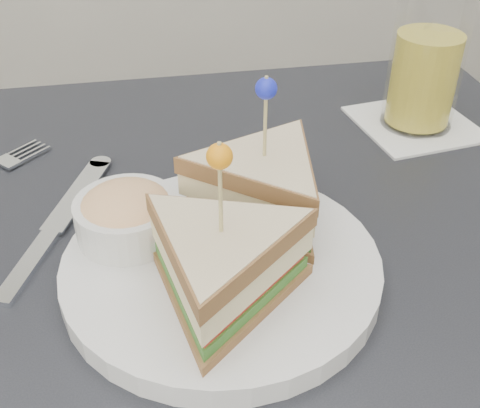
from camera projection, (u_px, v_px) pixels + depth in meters
name	position (u px, v px, depth m)	size (l,w,h in m)	color
table	(232.00, 319.00, 0.57)	(0.80, 0.80, 0.75)	black
plate_meal	(227.00, 232.00, 0.49)	(0.31, 0.31, 0.16)	silver
cutlery_knife	(56.00, 226.00, 0.56)	(0.10, 0.22, 0.01)	white
drink_set	(426.00, 66.00, 0.68)	(0.15, 0.15, 0.17)	white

